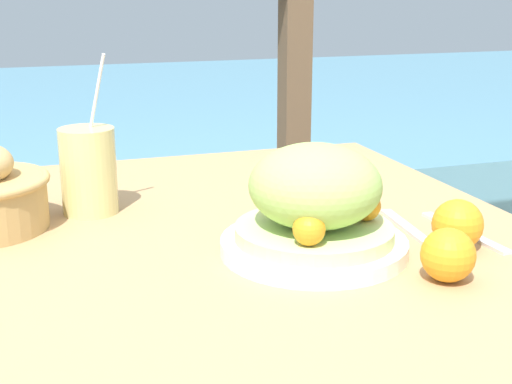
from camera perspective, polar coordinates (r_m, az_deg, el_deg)
patio_table at (r=1.03m, az=-3.72°, el=-8.61°), size 0.94×0.99×0.72m
railing_fence at (r=1.78m, az=-10.82°, el=7.66°), size 2.80×0.08×1.13m
sea_backdrop at (r=4.33m, az=-15.05°, el=4.30°), size 12.00×4.00×0.40m
salad_plate at (r=0.92m, az=4.72°, el=-1.20°), size 0.25×0.25×0.15m
drink_glass at (r=1.12m, az=-13.25°, el=1.68°), size 0.08×0.08×0.24m
fork at (r=1.04m, az=12.21°, el=-2.96°), size 0.03×0.18×0.00m
knife at (r=1.05m, az=16.29°, el=-3.08°), size 0.03×0.18×0.00m
orange_near_basket at (r=0.98m, az=15.82°, el=-2.52°), size 0.07×0.07×0.07m
orange_near_glass at (r=0.87m, az=15.11°, el=-4.89°), size 0.07×0.07×0.07m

